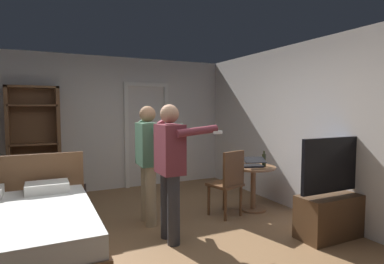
# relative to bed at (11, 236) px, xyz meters

# --- Properties ---
(ground_plane) EXTENTS (6.46, 6.46, 0.00)m
(ground_plane) POSITION_rel_bed_xyz_m (1.50, -0.33, -0.30)
(ground_plane) COLOR olive
(wall_back) EXTENTS (5.07, 0.12, 2.61)m
(wall_back) POSITION_rel_bed_xyz_m (1.50, 2.67, 1.00)
(wall_back) COLOR silver
(wall_back) RESTS_ON ground_plane
(wall_right) EXTENTS (0.12, 6.12, 2.61)m
(wall_right) POSITION_rel_bed_xyz_m (3.98, -0.33, 1.00)
(wall_right) COLOR silver
(wall_right) RESTS_ON ground_plane
(doorway_frame) EXTENTS (0.93, 0.08, 2.13)m
(doorway_frame) POSITION_rel_bed_xyz_m (2.28, 2.59, 0.92)
(doorway_frame) COLOR white
(doorway_frame) RESTS_ON ground_plane
(bed) EXTENTS (1.65, 2.01, 1.02)m
(bed) POSITION_rel_bed_xyz_m (0.00, 0.00, 0.00)
(bed) COLOR brown
(bed) RESTS_ON ground_plane
(bookshelf) EXTENTS (0.84, 0.32, 1.99)m
(bookshelf) POSITION_rel_bed_xyz_m (0.21, 2.45, 0.76)
(bookshelf) COLOR brown
(bookshelf) RESTS_ON ground_plane
(tv_flatscreen) EXTENTS (1.16, 0.40, 1.26)m
(tv_flatscreen) POSITION_rel_bed_xyz_m (3.62, -0.94, 0.08)
(tv_flatscreen) COLOR #4C331E
(tv_flatscreen) RESTS_ON ground_plane
(side_table) EXTENTS (0.69, 0.69, 0.70)m
(side_table) POSITION_rel_bed_xyz_m (3.31, 0.34, 0.17)
(side_table) COLOR brown
(side_table) RESTS_ON ground_plane
(laptop) EXTENTS (0.41, 0.41, 0.16)m
(laptop) POSITION_rel_bed_xyz_m (3.27, 0.30, 0.45)
(laptop) COLOR black
(laptop) RESTS_ON side_table
(bottle_on_table) EXTENTS (0.06, 0.06, 0.25)m
(bottle_on_table) POSITION_rel_bed_xyz_m (3.45, 0.26, 0.50)
(bottle_on_table) COLOR #303117
(bottle_on_table) RESTS_ON side_table
(wooden_chair) EXTENTS (0.52, 0.52, 0.99)m
(wooden_chair) POSITION_rel_bed_xyz_m (2.80, 0.25, 0.24)
(wooden_chair) COLOR brown
(wooden_chair) RESTS_ON ground_plane
(person_blue_shirt) EXTENTS (0.70, 0.55, 1.66)m
(person_blue_shirt) POSITION_rel_bed_xyz_m (1.71, -0.17, 0.65)
(person_blue_shirt) COLOR #333338
(person_blue_shirt) RESTS_ON ground_plane
(person_striped_shirt) EXTENTS (0.61, 0.60, 1.64)m
(person_striped_shirt) POSITION_rel_bed_xyz_m (1.65, 0.52, 0.65)
(person_striped_shirt) COLOR tan
(person_striped_shirt) RESTS_ON ground_plane
(suitcase_dark) EXTENTS (0.52, 0.42, 0.32)m
(suitcase_dark) POSITION_rel_bed_xyz_m (0.73, 1.81, -0.14)
(suitcase_dark) COLOR black
(suitcase_dark) RESTS_ON ground_plane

